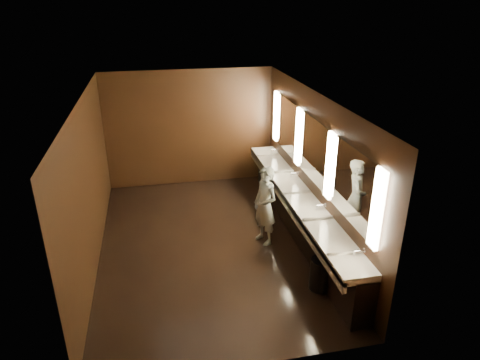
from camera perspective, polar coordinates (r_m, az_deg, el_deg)
floor at (r=8.26m, az=-4.19°, el=-8.48°), size 6.00×6.00×0.00m
ceiling at (r=7.18m, az=-4.86°, el=10.83°), size 4.00×6.00×0.02m
wall_back at (r=10.42m, az=-6.69°, el=6.84°), size 4.00×0.02×2.80m
wall_front at (r=5.02m, az=0.13°, el=-12.78°), size 4.00×0.02×2.80m
wall_left at (r=7.65m, az=-19.51°, el=-0.72°), size 0.02×6.00×2.80m
wall_right at (r=8.08m, az=9.70°, el=1.62°), size 0.02×6.00×2.80m
sink_counter at (r=8.39m, az=7.96°, el=-4.22°), size 0.55×5.40×1.01m
mirror_band at (r=7.95m, az=9.74°, el=3.95°), size 0.06×5.03×1.15m
person at (r=7.96m, az=3.37°, el=-3.45°), size 0.55×0.65×1.53m
trash_bin at (r=7.11m, az=10.67°, el=-12.21°), size 0.43×0.43×0.53m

